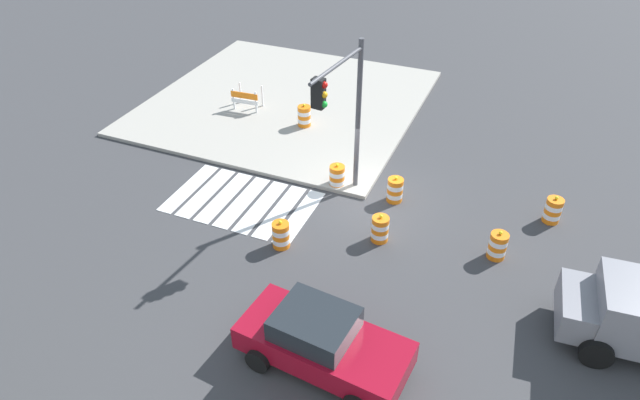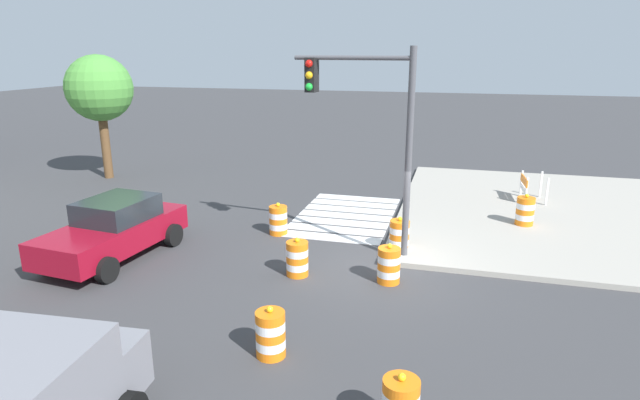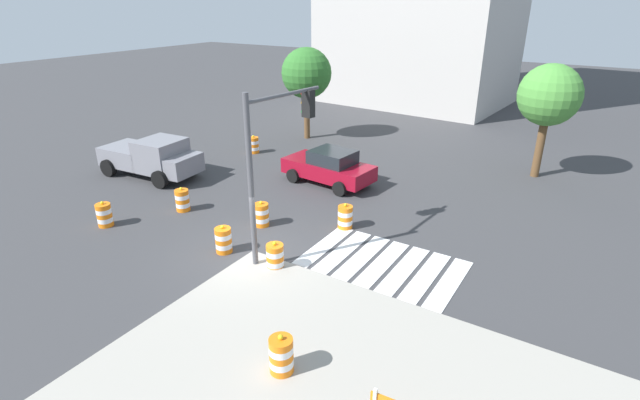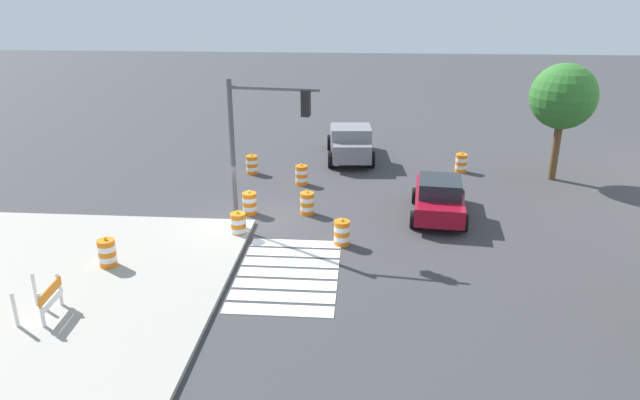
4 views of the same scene
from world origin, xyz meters
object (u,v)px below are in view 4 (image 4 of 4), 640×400
Objects in this scene: traffic_barrel_opposite_curb at (461,163)px; traffic_barrel_on_sidewalk at (107,253)px; sports_car at (439,197)px; traffic_barrel_median_far at (238,225)px; pickup_truck at (350,142)px; traffic_barrel_lane_center at (301,175)px; traffic_barrel_near_corner at (250,203)px; traffic_light_pole at (262,129)px; traffic_barrel_median_near at (307,203)px; traffic_barrel_crosswalk_end at (342,233)px; traffic_barrel_far_curb at (252,165)px; street_tree_streetside_mid at (563,97)px; construction_barricade at (45,297)px.

traffic_barrel_on_sidewalk reaches higher than traffic_barrel_opposite_curb.
sports_car reaches higher than traffic_barrel_median_far.
traffic_barrel_lane_center is (4.19, -2.12, -0.52)m from pickup_truck.
traffic_barrel_near_corner and traffic_barrel_opposite_curb have the same top height.
pickup_truck is 0.96× the size of traffic_light_pole.
traffic_barrel_near_corner is at bearing -85.46° from traffic_barrel_median_near.
traffic_light_pole is (-0.95, -2.89, 3.46)m from traffic_barrel_crosswalk_end.
traffic_barrel_far_curb and traffic_barrel_opposite_curb have the same top height.
traffic_barrel_median_near is (0.13, -5.22, -0.36)m from sports_car.
traffic_barrel_lane_center is 12.39m from street_tree_streetside_mid.
traffic_barrel_median_far is 12.63m from traffic_barrel_opposite_curb.
street_tree_streetside_mid reaches higher than traffic_barrel_median_far.
street_tree_streetside_mid is at bearing 121.84° from traffic_barrel_on_sidewalk.
sports_car is 4.37× the size of traffic_barrel_far_curb.
traffic_barrel_on_sidewalk is (5.45, -11.17, -0.21)m from sports_car.
traffic_light_pole is at bearing 142.66° from construction_barricade.
traffic_barrel_opposite_curb is at bearing 148.42° from traffic_barrel_crosswalk_end.
traffic_barrel_crosswalk_end is 7.86m from traffic_barrel_on_sidewalk.
pickup_truck is at bearing 150.46° from traffic_barrel_on_sidewalk.
traffic_barrel_near_corner is 4.16m from traffic_barrel_lane_center.
traffic_barrel_near_corner is at bearing -67.84° from street_tree_streetside_mid.
traffic_barrel_near_corner is at bearing 144.68° from traffic_barrel_on_sidewalk.
pickup_truck is 5.18× the size of traffic_barrel_far_curb.
pickup_truck reaches higher than traffic_barrel_opposite_curb.
pickup_truck is 10.89m from traffic_barrel_median_far.
traffic_barrel_median_near is 3.31m from traffic_barrel_median_far.
traffic_barrel_on_sidewalk is 6.61m from traffic_light_pole.
construction_barricade is 8.77m from traffic_light_pole.
traffic_barrel_crosswalk_end is at bearing -49.94° from street_tree_streetside_mid.
street_tree_streetside_mid is (-5.30, 11.16, 3.46)m from traffic_barrel_median_near.
traffic_barrel_crosswalk_end is 0.78× the size of construction_barricade.
pickup_truck is at bearing -154.11° from sports_car.
pickup_truck is 5.47m from traffic_barrel_far_curb.
traffic_barrel_median_far and traffic_barrel_opposite_curb have the same top height.
traffic_barrel_far_curb is 14.78m from street_tree_streetside_mid.
traffic_barrel_median_far is 6.24m from traffic_barrel_lane_center.
traffic_light_pole is (1.68, 0.92, 3.46)m from traffic_barrel_near_corner.
traffic_barrel_median_near is at bearing 94.54° from traffic_barrel_near_corner.
traffic_barrel_far_curb is 0.19× the size of traffic_light_pole.
traffic_light_pole is at bearing -7.90° from traffic_barrel_lane_center.
traffic_barrel_on_sidewalk is at bearing -30.77° from traffic_barrel_lane_center.
construction_barricade is at bearing -26.25° from traffic_barrel_near_corner.
traffic_barrel_crosswalk_end is 1.00× the size of traffic_barrel_on_sidewalk.
street_tree_streetside_mid is at bearing 112.16° from traffic_barrel_near_corner.
traffic_barrel_lane_center is 0.19× the size of street_tree_streetside_mid.
traffic_barrel_near_corner is 1.00× the size of traffic_barrel_opposite_curb.
traffic_barrel_median_near is 7.98m from traffic_barrel_on_sidewalk.
traffic_barrel_median_far is 7.22m from construction_barricade.
traffic_light_pole reaches higher than traffic_barrel_far_curb.
traffic_barrel_far_curb is 1.00× the size of traffic_barrel_opposite_curb.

